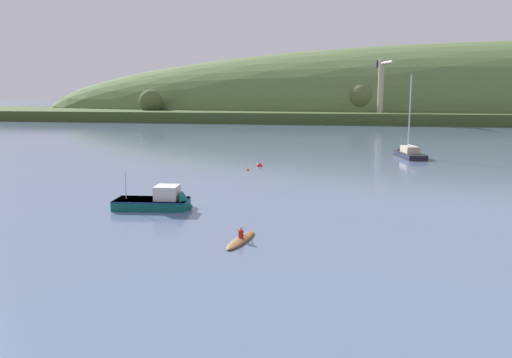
{
  "coord_description": "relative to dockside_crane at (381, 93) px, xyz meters",
  "views": [
    {
      "loc": [
        18.64,
        -4.4,
        8.84
      ],
      "look_at": [
        7.28,
        37.76,
        1.73
      ],
      "focal_mm": 36.36,
      "sensor_mm": 36.0,
      "label": 1
    }
  ],
  "objects": [
    {
      "name": "dockside_crane",
      "position": [
        0.0,
        0.0,
        0.0
      ],
      "size": [
        6.45,
        11.64,
        19.76
      ],
      "rotation": [
        0.0,
        0.0,
        5.1
      ],
      "color": "#4C4C51",
      "rests_on": "ground"
    },
    {
      "name": "mooring_buoy_midchannel",
      "position": [
        -11.83,
        -108.69,
        -9.32
      ],
      "size": [
        0.44,
        0.44,
        0.52
      ],
      "color": "#EA5B19",
      "rests_on": "ground"
    },
    {
      "name": "canoe_with_paddler",
      "position": [
        -3.88,
        -137.77,
        -9.22
      ],
      "size": [
        1.57,
        4.36,
        1.02
      ],
      "rotation": [
        0.0,
        0.0,
        4.65
      ],
      "color": "brown",
      "rests_on": "ground"
    },
    {
      "name": "mooring_buoy_off_fishing_boat",
      "position": [
        -11.38,
        -104.83,
        -9.32
      ],
      "size": [
        0.77,
        0.77,
        0.85
      ],
      "color": "red",
      "rests_on": "ground"
    },
    {
      "name": "sailboat_midwater_white",
      "position": [
        6.79,
        -89.79,
        -9.08
      ],
      "size": [
        4.88,
        9.02,
        12.87
      ],
      "rotation": [
        0.0,
        0.0,
        1.86
      ],
      "color": "#232328",
      "rests_on": "ground"
    },
    {
      "name": "fishing_boat_moored",
      "position": [
        -12.6,
        -130.63,
        -8.92
      ],
      "size": [
        6.49,
        3.72,
        3.93
      ],
      "rotation": [
        0.0,
        0.0,
        0.19
      ],
      "color": "#0F564C",
      "rests_on": "ground"
    }
  ]
}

